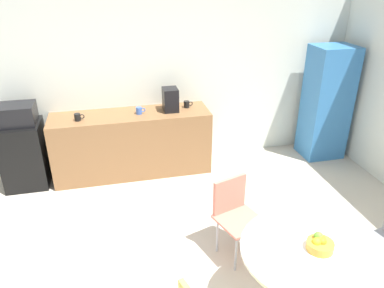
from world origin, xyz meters
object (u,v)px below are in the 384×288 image
at_px(mug_white, 78,117).
at_px(mini_fridge, 24,155).
at_px(locker_cabinet, 326,103).
at_px(fruit_bowl, 320,244).
at_px(mug_red, 139,111).
at_px(chair_coral, 234,208).
at_px(coffee_maker, 170,100).
at_px(microwave, 16,115).
at_px(mug_green, 187,104).
at_px(round_table, 310,263).

bearing_deg(mug_white, mini_fridge, 173.33).
distance_m(mini_fridge, locker_cabinet, 4.38).
distance_m(fruit_bowl, mug_red, 3.01).
bearing_deg(locker_cabinet, fruit_bowl, -121.98).
height_order(locker_cabinet, chair_coral, locker_cabinet).
bearing_deg(mini_fridge, coffee_maker, 0.00).
distance_m(locker_cabinet, chair_coral, 2.75).
bearing_deg(microwave, mug_green, 1.82).
relative_size(fruit_bowl, mug_white, 1.62).
height_order(locker_cabinet, mug_green, locker_cabinet).
xyz_separation_m(microwave, mug_white, (0.76, -0.09, -0.07)).
distance_m(microwave, locker_cabinet, 4.36).
distance_m(mini_fridge, mug_green, 2.30).
height_order(round_table, mug_red, mug_red).
xyz_separation_m(mug_white, mug_red, (0.80, 0.06, 0.00)).
relative_size(round_table, mug_white, 8.63).
bearing_deg(fruit_bowl, round_table, 177.65).
relative_size(microwave, round_table, 0.43).
xyz_separation_m(chair_coral, mug_red, (-0.74, 1.87, 0.43)).
bearing_deg(chair_coral, mug_red, 111.58).
distance_m(chair_coral, mug_white, 2.41).
distance_m(mug_white, mug_red, 0.80).
xyz_separation_m(chair_coral, fruit_bowl, (0.36, -0.93, 0.26)).
relative_size(mug_red, coffee_maker, 0.40).
bearing_deg(mini_fridge, mug_red, -1.05).
xyz_separation_m(round_table, fruit_bowl, (0.06, -0.00, 0.18)).
relative_size(chair_coral, mug_green, 6.43).
bearing_deg(coffee_maker, mini_fridge, 180.00).
xyz_separation_m(microwave, mug_green, (2.24, 0.07, -0.07)).
relative_size(fruit_bowl, mug_red, 1.62).
relative_size(mini_fridge, coffee_maker, 2.77).
bearing_deg(mug_white, chair_coral, -49.56).
height_order(mini_fridge, fruit_bowl, mini_fridge).
xyz_separation_m(locker_cabinet, mug_white, (-3.60, 0.01, 0.10)).
xyz_separation_m(microwave, mug_red, (1.56, -0.03, -0.07)).
bearing_deg(mug_red, chair_coral, -68.42).
xyz_separation_m(mug_white, mug_green, (1.49, 0.16, 0.00)).
distance_m(round_table, mug_red, 3.00).
relative_size(mug_green, mug_red, 1.00).
relative_size(locker_cabinet, round_table, 1.53).
bearing_deg(mug_green, mug_white, -173.86).
bearing_deg(round_table, fruit_bowl, -2.35).
bearing_deg(locker_cabinet, mug_red, 178.54).
xyz_separation_m(mini_fridge, mug_red, (1.56, -0.03, 0.50)).
height_order(mug_white, mug_red, same).
xyz_separation_m(mini_fridge, mug_green, (2.24, 0.07, 0.50)).
relative_size(mini_fridge, locker_cabinet, 0.52).
relative_size(locker_cabinet, mug_green, 13.22).
height_order(mini_fridge, coffee_maker, coffee_maker).
bearing_deg(mug_red, microwave, 178.95).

